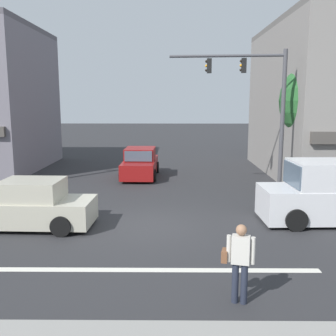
# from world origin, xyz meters

# --- Properties ---
(ground_plane) EXTENTS (120.00, 120.00, 0.00)m
(ground_plane) POSITION_xyz_m (0.00, 0.00, 0.00)
(ground_plane) COLOR #2B2B2D
(lane_marking_stripe) EXTENTS (9.00, 0.24, 0.01)m
(lane_marking_stripe) POSITION_xyz_m (0.00, -3.50, 0.00)
(lane_marking_stripe) COLOR silver
(lane_marking_stripe) RESTS_ON ground
(street_tree) EXTENTS (4.03, 4.03, 6.12)m
(street_tree) POSITION_xyz_m (7.84, 5.66, 4.09)
(street_tree) COLOR #4C3823
(street_tree) RESTS_ON ground
(utility_pole_far_right) EXTENTS (1.40, 0.22, 8.77)m
(utility_pole_far_right) POSITION_xyz_m (8.95, 7.53, 4.54)
(utility_pole_far_right) COLOR brown
(utility_pole_far_right) RESTS_ON ground
(traffic_light_mast) EXTENTS (4.88, 0.59, 6.20)m
(traffic_light_mast) POSITION_xyz_m (4.58, 4.30, 4.18)
(traffic_light_mast) COLOR #47474C
(traffic_light_mast) RESTS_ON ground
(sedan_crossing_leftbound) EXTENTS (1.95, 4.14, 1.58)m
(sedan_crossing_leftbound) POSITION_xyz_m (-0.85, 8.49, 0.71)
(sedan_crossing_leftbound) COLOR maroon
(sedan_crossing_leftbound) RESTS_ON ground
(van_crossing_center) EXTENTS (4.66, 2.16, 2.11)m
(van_crossing_center) POSITION_xyz_m (6.32, 0.44, 1.01)
(van_crossing_center) COLOR silver
(van_crossing_center) RESTS_ON ground
(sedan_approaching_near) EXTENTS (4.16, 1.99, 1.58)m
(sedan_approaching_near) POSITION_xyz_m (-3.73, -0.22, 0.71)
(sedan_approaching_near) COLOR #B7B29E
(sedan_approaching_near) RESTS_ON ground
(pedestrian_foreground_with_bag) EXTENTS (0.67, 0.42, 1.67)m
(pedestrian_foreground_with_bag) POSITION_xyz_m (2.23, -5.05, 0.95)
(pedestrian_foreground_with_bag) COLOR #232838
(pedestrian_foreground_with_bag) RESTS_ON ground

